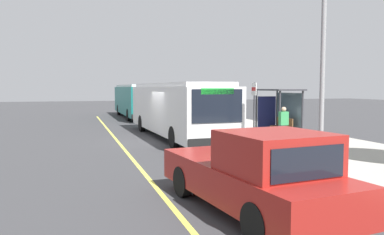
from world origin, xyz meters
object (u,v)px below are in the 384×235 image
Objects in this scene: waiting_bench at (282,127)px; route_sign_post at (254,105)px; transit_bus_main at (176,108)px; pedestrian_commuter at (283,123)px; transit_bus_second at (136,100)px; pickup_truck at (255,175)px.

waiting_bench is 0.57× the size of route_sign_post.
transit_bus_main is 7.36× the size of waiting_bench.
pedestrian_commuter is (0.02, 1.48, -0.84)m from route_sign_post.
transit_bus_second is 17.42m from waiting_bench.
transit_bus_second reaches higher than pickup_truck.
transit_bus_main reaches higher than pedestrian_commuter.
route_sign_post is at bearing 154.17° from pickup_truck.
transit_bus_second reaches higher than waiting_bench.
waiting_bench is (1.96, 5.33, -0.98)m from transit_bus_main.
transit_bus_second is at bearing 179.58° from transit_bus_main.
transit_bus_second is at bearing -162.52° from waiting_bench.
pedestrian_commuter is (-8.21, 5.47, 0.26)m from pickup_truck.
route_sign_post is (2.66, -2.96, 1.32)m from waiting_bench.
waiting_bench is at bearing 151.11° from pedestrian_commuter.
transit_bus_second is (-14.64, 0.11, 0.00)m from transit_bus_main.
transit_bus_main reaches higher than pickup_truck.
route_sign_post is (4.62, 2.37, 0.34)m from transit_bus_main.
route_sign_post is at bearing 6.71° from transit_bus_second.
waiting_bench is at bearing 147.48° from pickup_truck.
route_sign_post reaches higher than waiting_bench.
pickup_truck is (12.85, -1.61, -0.76)m from transit_bus_main.
route_sign_post is at bearing -48.05° from waiting_bench.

